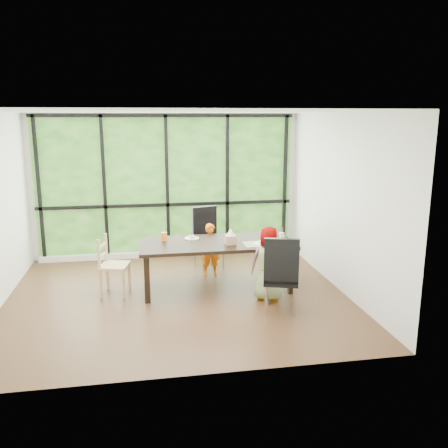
% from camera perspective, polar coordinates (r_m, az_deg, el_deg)
% --- Properties ---
extents(ground, '(5.00, 5.00, 0.00)m').
position_cam_1_polar(ground, '(7.17, -5.60, -8.71)').
color(ground, black).
rests_on(ground, ground).
extents(back_wall, '(5.00, 0.00, 5.00)m').
position_cam_1_polar(back_wall, '(9.01, -6.90, 4.59)').
color(back_wall, silver).
rests_on(back_wall, ground).
extents(foliage_backdrop, '(4.80, 0.02, 2.65)m').
position_cam_1_polar(foliage_backdrop, '(8.99, -6.89, 4.57)').
color(foliage_backdrop, '#184613').
rests_on(foliage_backdrop, back_wall).
extents(window_mullions, '(4.80, 0.06, 2.65)m').
position_cam_1_polar(window_mullions, '(8.95, -6.88, 4.53)').
color(window_mullions, black).
rests_on(window_mullions, back_wall).
extents(window_sill, '(4.80, 0.12, 0.10)m').
position_cam_1_polar(window_sill, '(9.18, -6.65, -3.55)').
color(window_sill, silver).
rests_on(window_sill, ground).
extents(dining_table, '(2.40, 1.14, 0.75)m').
position_cam_1_polar(dining_table, '(7.35, -0.91, -5.00)').
color(dining_table, black).
rests_on(dining_table, ground).
extents(chair_window_leather, '(0.57, 0.57, 1.08)m').
position_cam_1_polar(chair_window_leather, '(8.28, -1.84, -1.77)').
color(chair_window_leather, black).
rests_on(chair_window_leather, ground).
extents(chair_interior_leather, '(0.57, 0.57, 1.08)m').
position_cam_1_polar(chair_interior_leather, '(6.50, 6.92, -5.95)').
color(chair_interior_leather, black).
rests_on(chair_interior_leather, ground).
extents(chair_end_beech, '(0.48, 0.50, 0.90)m').
position_cam_1_polar(chair_end_beech, '(7.26, -13.11, -4.94)').
color(chair_end_beech, tan).
rests_on(chair_end_beech, ground).
extents(child_toddler, '(0.33, 0.22, 0.90)m').
position_cam_1_polar(child_toddler, '(7.91, -1.62, -3.14)').
color(child_toddler, '#E36108').
rests_on(child_toddler, ground).
extents(child_older, '(0.62, 0.52, 1.09)m').
position_cam_1_polar(child_older, '(6.90, 5.59, -4.77)').
color(child_older, gray).
rests_on(child_older, ground).
extents(placemat, '(0.46, 0.34, 0.01)m').
position_cam_1_polar(placemat, '(7.12, 4.28, -2.43)').
color(placemat, tan).
rests_on(placemat, dining_table).
extents(plate_far, '(0.23, 0.23, 0.01)m').
position_cam_1_polar(plate_far, '(7.44, -3.92, -1.73)').
color(plate_far, white).
rests_on(plate_far, dining_table).
extents(plate_near, '(0.26, 0.26, 0.02)m').
position_cam_1_polar(plate_near, '(7.13, 4.73, -2.38)').
color(plate_near, white).
rests_on(plate_near, dining_table).
extents(orange_cup, '(0.08, 0.08, 0.13)m').
position_cam_1_polar(orange_cup, '(7.35, -7.27, -1.52)').
color(orange_cup, orange).
rests_on(orange_cup, dining_table).
extents(green_cup, '(0.07, 0.07, 0.12)m').
position_cam_1_polar(green_cup, '(7.19, 7.04, -1.90)').
color(green_cup, '#5DDD2A').
rests_on(green_cup, dining_table).
extents(white_mug, '(0.08, 0.08, 0.08)m').
position_cam_1_polar(white_mug, '(7.53, 7.00, -1.36)').
color(white_mug, white).
rests_on(white_mug, dining_table).
extents(tissue_box, '(0.16, 0.16, 0.14)m').
position_cam_1_polar(tissue_box, '(7.10, 0.79, -1.91)').
color(tissue_box, tan).
rests_on(tissue_box, dining_table).
extents(crepe_rolls_far, '(0.10, 0.12, 0.04)m').
position_cam_1_polar(crepe_rolls_far, '(7.44, -3.92, -1.55)').
color(crepe_rolls_far, tan).
rests_on(crepe_rolls_far, plate_far).
extents(crepe_rolls_near, '(0.15, 0.12, 0.04)m').
position_cam_1_polar(crepe_rolls_near, '(7.13, 4.73, -2.17)').
color(crepe_rolls_near, tan).
rests_on(crepe_rolls_near, plate_near).
extents(straw_white, '(0.01, 0.04, 0.20)m').
position_cam_1_polar(straw_white, '(7.32, -7.30, -0.71)').
color(straw_white, white).
rests_on(straw_white, orange_cup).
extents(straw_pink, '(0.01, 0.04, 0.20)m').
position_cam_1_polar(straw_pink, '(7.17, 7.06, -1.14)').
color(straw_pink, pink).
rests_on(straw_pink, green_cup).
extents(tissue, '(0.12, 0.12, 0.11)m').
position_cam_1_polar(tissue, '(7.07, 0.80, -0.95)').
color(tissue, white).
rests_on(tissue, tissue_box).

